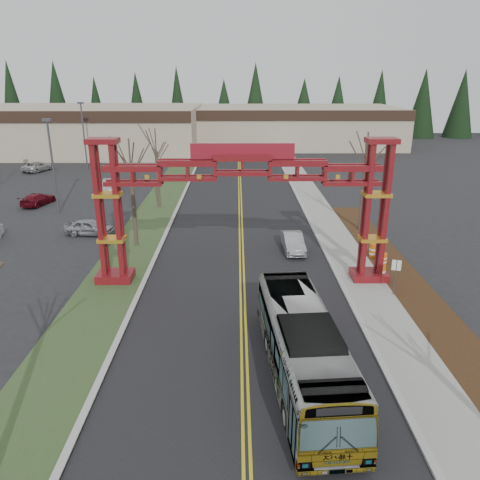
{
  "coord_description": "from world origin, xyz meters",
  "views": [
    {
      "loc": [
        -0.31,
        -9.08,
        12.21
      ],
      "look_at": [
        -0.16,
        15.61,
        3.57
      ],
      "focal_mm": 35.0,
      "sensor_mm": 36.0,
      "label": 1
    }
  ],
  "objects_px": {
    "retail_building_west": "(62,129)",
    "barrel_south": "(381,273)",
    "parked_car_far_a": "(111,186)",
    "light_pole_near": "(52,160)",
    "light_pole_far": "(84,131)",
    "silver_sedan": "(293,242)",
    "gateway_arch": "(242,188)",
    "bare_tree_median_mid": "(131,168)",
    "parked_car_near_a": "(89,227)",
    "retail_building_east": "(292,126)",
    "street_sign": "(396,271)",
    "barrel_north": "(374,251)",
    "barrel_mid": "(383,260)",
    "bare_tree_median_far": "(156,152)",
    "parked_car_far_b": "(38,166)",
    "parked_car_mid_a": "(38,199)",
    "bare_tree_right_far": "(366,162)",
    "transit_bus": "(303,348)"
  },
  "relations": [
    {
      "from": "retail_building_west",
      "to": "barrel_south",
      "type": "height_order",
      "value": "retail_building_west"
    },
    {
      "from": "parked_car_far_a",
      "to": "light_pole_near",
      "type": "relative_size",
      "value": 0.52
    },
    {
      "from": "light_pole_far",
      "to": "silver_sedan",
      "type": "bearing_deg",
      "value": -52.64
    },
    {
      "from": "gateway_arch",
      "to": "light_pole_near",
      "type": "relative_size",
      "value": 2.09
    },
    {
      "from": "bare_tree_median_mid",
      "to": "parked_car_near_a",
      "type": "bearing_deg",
      "value": 148.56
    },
    {
      "from": "gateway_arch",
      "to": "silver_sedan",
      "type": "bearing_deg",
      "value": 54.6
    },
    {
      "from": "retail_building_east",
      "to": "street_sign",
      "type": "bearing_deg",
      "value": -91.03
    },
    {
      "from": "bare_tree_median_mid",
      "to": "barrel_north",
      "type": "xyz_separation_m",
      "value": [
        17.35,
        -2.73,
        -5.43
      ]
    },
    {
      "from": "retail_building_west",
      "to": "barrel_mid",
      "type": "relative_size",
      "value": 50.4
    },
    {
      "from": "barrel_south",
      "to": "barrel_mid",
      "type": "xyz_separation_m",
      "value": [
        0.88,
        2.46,
        -0.06
      ]
    },
    {
      "from": "retail_building_west",
      "to": "bare_tree_median_far",
      "type": "xyz_separation_m",
      "value": [
        22.0,
        -36.33,
        1.7
      ]
    },
    {
      "from": "parked_car_near_a",
      "to": "parked_car_far_b",
      "type": "height_order",
      "value": "parked_car_near_a"
    },
    {
      "from": "parked_car_near_a",
      "to": "barrel_mid",
      "type": "height_order",
      "value": "parked_car_near_a"
    },
    {
      "from": "retail_building_west",
      "to": "parked_car_mid_a",
      "type": "xyz_separation_m",
      "value": [
        9.69,
        -35.34,
        -3.15
      ]
    },
    {
      "from": "light_pole_far",
      "to": "barrel_mid",
      "type": "relative_size",
      "value": 9.86
    },
    {
      "from": "barrel_north",
      "to": "retail_building_west",
      "type": "bearing_deg",
      "value": 128.1
    },
    {
      "from": "street_sign",
      "to": "barrel_north",
      "type": "distance_m",
      "value": 6.19
    },
    {
      "from": "bare_tree_right_far",
      "to": "light_pole_far",
      "type": "bearing_deg",
      "value": 138.15
    },
    {
      "from": "parked_car_far_a",
      "to": "bare_tree_median_mid",
      "type": "bearing_deg",
      "value": -77.71
    },
    {
      "from": "bare_tree_median_mid",
      "to": "bare_tree_median_far",
      "type": "distance_m",
      "value": 11.13
    },
    {
      "from": "barrel_south",
      "to": "barrel_north",
      "type": "distance_m",
      "value": 3.89
    },
    {
      "from": "barrel_north",
      "to": "light_pole_near",
      "type": "bearing_deg",
      "value": 155.88
    },
    {
      "from": "light_pole_far",
      "to": "light_pole_near",
      "type": "bearing_deg",
      "value": -79.69
    },
    {
      "from": "silver_sedan",
      "to": "barrel_south",
      "type": "distance_m",
      "value": 7.32
    },
    {
      "from": "retail_building_west",
      "to": "transit_bus",
      "type": "xyz_separation_m",
      "value": [
        32.42,
        -64.17,
        -2.25
      ]
    },
    {
      "from": "parked_car_far_a",
      "to": "barrel_south",
      "type": "xyz_separation_m",
      "value": [
        23.09,
        -23.9,
        -0.23
      ]
    },
    {
      "from": "retail_building_east",
      "to": "silver_sedan",
      "type": "distance_m",
      "value": 57.02
    },
    {
      "from": "retail_building_west",
      "to": "bare_tree_right_far",
      "type": "distance_m",
      "value": 59.32
    },
    {
      "from": "parked_car_near_a",
      "to": "bare_tree_median_mid",
      "type": "distance_m",
      "value": 7.34
    },
    {
      "from": "barrel_mid",
      "to": "street_sign",
      "type": "bearing_deg",
      "value": -99.34
    },
    {
      "from": "transit_bus",
      "to": "parked_car_near_a",
      "type": "distance_m",
      "value": 24.36
    },
    {
      "from": "retail_building_west",
      "to": "gateway_arch",
      "type": "bearing_deg",
      "value": -60.93
    },
    {
      "from": "barrel_south",
      "to": "transit_bus",
      "type": "bearing_deg",
      "value": -121.88
    },
    {
      "from": "barrel_south",
      "to": "silver_sedan",
      "type": "bearing_deg",
      "value": 132.4
    },
    {
      "from": "bare_tree_median_far",
      "to": "barrel_mid",
      "type": "bearing_deg",
      "value": -40.83
    },
    {
      "from": "street_sign",
      "to": "barrel_south",
      "type": "xyz_separation_m",
      "value": [
        -0.11,
        2.23,
        -1.12
      ]
    },
    {
      "from": "parked_car_mid_a",
      "to": "parked_car_far_b",
      "type": "distance_m",
      "value": 19.24
    },
    {
      "from": "parked_car_mid_a",
      "to": "light_pole_near",
      "type": "height_order",
      "value": "light_pole_near"
    },
    {
      "from": "transit_bus",
      "to": "street_sign",
      "type": "height_order",
      "value": "transit_bus"
    },
    {
      "from": "retail_building_west",
      "to": "light_pole_far",
      "type": "height_order",
      "value": "light_pole_far"
    },
    {
      "from": "retail_building_east",
      "to": "parked_car_far_a",
      "type": "height_order",
      "value": "retail_building_east"
    },
    {
      "from": "retail_building_west",
      "to": "silver_sedan",
      "type": "distance_m",
      "value": 59.29
    },
    {
      "from": "barrel_north",
      "to": "bare_tree_median_mid",
      "type": "bearing_deg",
      "value": 171.07
    },
    {
      "from": "bare_tree_median_mid",
      "to": "parked_car_mid_a",
      "type": "bearing_deg",
      "value": 135.48
    },
    {
      "from": "parked_car_far_b",
      "to": "parked_car_near_a",
      "type": "bearing_deg",
      "value": 137.65
    },
    {
      "from": "parked_car_far_b",
      "to": "bare_tree_median_far",
      "type": "bearing_deg",
      "value": 154.58
    },
    {
      "from": "parked_car_near_a",
      "to": "parked_car_far_b",
      "type": "bearing_deg",
      "value": 34.68
    },
    {
      "from": "parked_car_near_a",
      "to": "retail_building_east",
      "type": "bearing_deg",
      "value": -17.18
    },
    {
      "from": "parked_car_mid_a",
      "to": "light_pole_far",
      "type": "relative_size",
      "value": 0.47
    },
    {
      "from": "parked_car_far_a",
      "to": "bare_tree_median_mid",
      "type": "distance_m",
      "value": 19.19
    }
  ]
}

